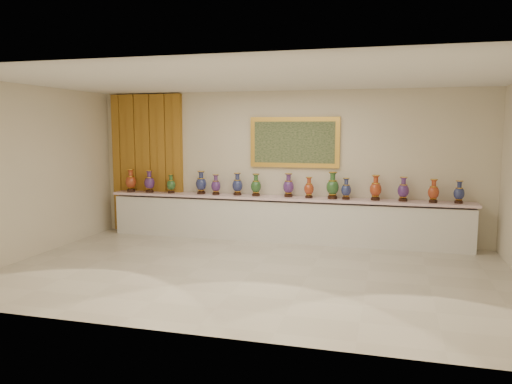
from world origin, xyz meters
TOP-DOWN VIEW (x-y plane):
  - ground at (0.00, 0.00)m, footprint 8.00×8.00m
  - room at (-2.51, 2.44)m, footprint 8.00×8.00m
  - counter at (0.00, 2.27)m, footprint 7.28×0.48m
  - vase_0 at (-3.33, 2.23)m, footprint 0.28×0.28m
  - vase_1 at (-2.88, 2.21)m, footprint 0.27×0.27m
  - vase_2 at (-2.38, 2.22)m, footprint 0.21×0.21m
  - vase_3 at (-1.73, 2.27)m, footprint 0.26×0.26m
  - vase_4 at (-1.39, 2.23)m, footprint 0.24×0.24m
  - vase_5 at (-0.94, 2.27)m, footprint 0.22×0.22m
  - vase_6 at (-0.54, 2.24)m, footprint 0.26×0.26m
  - vase_7 at (0.12, 2.29)m, footprint 0.26×0.26m
  - vase_8 at (0.54, 2.25)m, footprint 0.21×0.21m
  - vase_9 at (1.00, 2.24)m, footprint 0.26×0.26m
  - vase_10 at (1.26, 2.22)m, footprint 0.24×0.24m
  - vase_11 at (1.80, 2.26)m, footprint 0.26×0.26m
  - vase_12 at (2.31, 2.27)m, footprint 0.28×0.28m
  - vase_13 at (2.84, 2.22)m, footprint 0.25×0.25m
  - vase_14 at (3.28, 2.25)m, footprint 0.25×0.25m
  - label_card at (-1.51, 2.13)m, footprint 0.10×0.06m

SIDE VIEW (x-z plane):
  - ground at x=0.00m, z-range 0.00..0.00m
  - counter at x=0.00m, z-range -0.01..0.89m
  - label_card at x=-1.51m, z-range 0.90..0.90m
  - vase_2 at x=-2.38m, z-range 0.88..1.28m
  - vase_8 at x=0.54m, z-range 0.88..1.29m
  - vase_10 at x=1.26m, z-range 0.88..1.29m
  - vase_14 at x=3.28m, z-range 0.88..1.29m
  - vase_4 at x=-1.39m, z-range 0.88..1.30m
  - vase_13 at x=2.84m, z-range 0.88..1.31m
  - vase_6 at x=-0.54m, z-range 0.88..1.33m
  - vase_12 at x=2.31m, z-range 0.88..1.33m
  - vase_5 at x=-0.94m, z-range 0.88..1.33m
  - vase_7 at x=0.12m, z-range 0.88..1.35m
  - vase_1 at x=-2.88m, z-range 0.88..1.35m
  - vase_3 at x=-1.73m, z-range 0.88..1.35m
  - vase_11 at x=1.80m, z-range 0.88..1.36m
  - vase_0 at x=-3.33m, z-range 0.87..1.36m
  - vase_9 at x=1.00m, z-range 0.87..1.39m
  - room at x=-2.51m, z-range -2.42..5.58m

